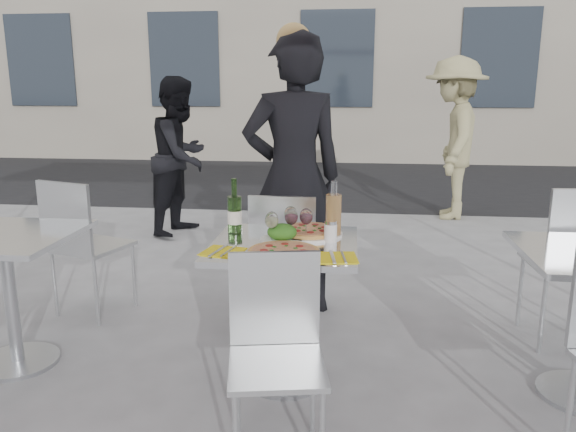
# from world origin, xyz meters

# --- Properties ---
(ground) EXTENTS (80.00, 80.00, 0.00)m
(ground) POSITION_xyz_m (0.00, 0.00, 0.00)
(ground) COLOR slate
(street_asphalt) EXTENTS (24.00, 5.00, 0.00)m
(street_asphalt) POSITION_xyz_m (0.00, 6.50, 0.00)
(street_asphalt) COLOR black
(street_asphalt) RESTS_ON ground
(main_table) EXTENTS (0.72, 0.72, 0.75)m
(main_table) POSITION_xyz_m (0.00, 0.00, 0.54)
(main_table) COLOR #B7BABF
(main_table) RESTS_ON ground
(side_table_left) EXTENTS (0.72, 0.72, 0.75)m
(side_table_left) POSITION_xyz_m (-1.50, 0.00, 0.54)
(side_table_left) COLOR #B7BABF
(side_table_left) RESTS_ON ground
(chair_far) EXTENTS (0.40, 0.41, 0.88)m
(chair_far) POSITION_xyz_m (-0.08, 0.63, 0.52)
(chair_far) COLOR silver
(chair_far) RESTS_ON ground
(chair_near) EXTENTS (0.45, 0.46, 0.84)m
(chair_near) POSITION_xyz_m (0.03, -0.57, 0.50)
(chair_near) COLOR silver
(chair_near) RESTS_ON ground
(side_chair_lfar) EXTENTS (0.54, 0.55, 0.93)m
(side_chair_lfar) POSITION_xyz_m (-1.42, 0.67, 0.55)
(side_chair_lfar) COLOR silver
(side_chair_lfar) RESTS_ON ground
(woman_diner) EXTENTS (0.78, 0.64, 1.84)m
(woman_diner) POSITION_xyz_m (-0.06, 0.95, 0.92)
(woman_diner) COLOR black
(woman_diner) RESTS_ON ground
(pedestrian_a) EXTENTS (0.79, 0.91, 1.60)m
(pedestrian_a) POSITION_xyz_m (-1.42, 2.90, 0.80)
(pedestrian_a) COLOR black
(pedestrian_a) RESTS_ON ground
(pedestrian_b) EXTENTS (0.83, 1.27, 1.83)m
(pedestrian_b) POSITION_xyz_m (1.47, 3.93, 0.92)
(pedestrian_b) COLOR tan
(pedestrian_b) RESTS_ON ground
(pizza_near) EXTENTS (0.33, 0.33, 0.02)m
(pizza_near) POSITION_xyz_m (0.02, -0.19, 0.76)
(pizza_near) COLOR tan
(pizza_near) RESTS_ON main_table
(pizza_far) EXTENTS (0.35, 0.35, 0.03)m
(pizza_far) POSITION_xyz_m (0.11, 0.17, 0.77)
(pizza_far) COLOR white
(pizza_far) RESTS_ON main_table
(salad_plate) EXTENTS (0.22, 0.22, 0.09)m
(salad_plate) POSITION_xyz_m (-0.02, 0.03, 0.79)
(salad_plate) COLOR white
(salad_plate) RESTS_ON main_table
(wine_bottle) EXTENTS (0.07, 0.08, 0.29)m
(wine_bottle) POSITION_xyz_m (-0.28, 0.14, 0.86)
(wine_bottle) COLOR #2E541F
(wine_bottle) RESTS_ON main_table
(carafe) EXTENTS (0.08, 0.08, 0.29)m
(carafe) POSITION_xyz_m (0.24, 0.14, 0.87)
(carafe) COLOR tan
(carafe) RESTS_ON main_table
(sugar_shaker) EXTENTS (0.06, 0.06, 0.11)m
(sugar_shaker) POSITION_xyz_m (0.23, 0.04, 0.80)
(sugar_shaker) COLOR white
(sugar_shaker) RESTS_ON main_table
(wineglass_white_a) EXTENTS (0.07, 0.07, 0.16)m
(wineglass_white_a) POSITION_xyz_m (-0.06, -0.01, 0.86)
(wineglass_white_a) COLOR white
(wineglass_white_a) RESTS_ON main_table
(wineglass_white_b) EXTENTS (0.07, 0.07, 0.16)m
(wineglass_white_b) POSITION_xyz_m (0.02, 0.13, 0.86)
(wineglass_white_b) COLOR white
(wineglass_white_b) RESTS_ON main_table
(wineglass_red_a) EXTENTS (0.07, 0.07, 0.16)m
(wineglass_red_a) POSITION_xyz_m (0.03, 0.07, 0.86)
(wineglass_red_a) COLOR white
(wineglass_red_a) RESTS_ON main_table
(wineglass_red_b) EXTENTS (0.07, 0.07, 0.16)m
(wineglass_red_b) POSITION_xyz_m (0.10, 0.09, 0.86)
(wineglass_red_b) COLOR white
(wineglass_red_b) RESTS_ON main_table
(napkin_left) EXTENTS (0.21, 0.21, 0.01)m
(napkin_left) POSITION_xyz_m (-0.27, -0.20, 0.75)
(napkin_left) COLOR yellow
(napkin_left) RESTS_ON main_table
(napkin_right) EXTENTS (0.20, 0.20, 0.01)m
(napkin_right) POSITION_xyz_m (0.27, -0.23, 0.75)
(napkin_right) COLOR yellow
(napkin_right) RESTS_ON main_table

